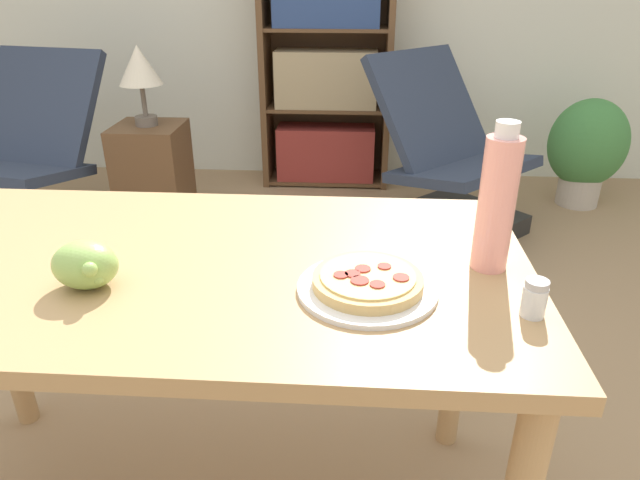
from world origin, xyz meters
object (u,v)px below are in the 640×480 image
Objects in this scene: salt_shaker at (535,298)px; lounge_chair_near at (30,177)px; table_lamp at (140,69)px; lounge_chair_far at (449,177)px; side_table at (154,176)px; potted_plant_floor at (587,149)px; drink_bottle at (497,202)px; grape_bunch at (85,265)px; pizza_on_plate at (368,284)px; bookshelf at (326,75)px.

lounge_chair_near is at bearing 137.00° from salt_shaker.
table_lamp is at bearing 21.82° from lounge_chair_near.
table_lamp is at bearing 137.66° from lounge_chair_far.
potted_plant_floor is (2.35, 0.42, 0.06)m from side_table.
drink_bottle is 4.30× the size of salt_shaker.
potted_plant_floor is (1.00, 2.37, -0.44)m from salt_shaker.
table_lamp is at bearing 106.86° from grape_bunch.
side_table is at bearing 124.90° from salt_shaker.
salt_shaker is 2.04m from lounge_chair_far.
drink_bottle is at bearing -140.16° from lounge_chair_far.
lounge_chair_near is (-1.69, 1.77, -0.46)m from pizza_on_plate.
table_lamp reaches higher than salt_shaker.
pizza_on_plate is at bearing -146.60° from lounge_chair_far.
lounge_chair_far is (0.22, 1.81, -0.58)m from drink_bottle.
pizza_on_plate is at bearing 1.96° from grape_bunch.
pizza_on_plate is 2.02m from lounge_chair_far.
lounge_chair_far is at bearing 1.01° from table_lamp.
lounge_chair_far is 2.51× the size of table_lamp.
grape_bunch is 0.08× the size of bookshelf.
potted_plant_floor is (2.96, 0.54, 0.05)m from lounge_chair_near.
bookshelf reaches higher than table_lamp.
potted_plant_floor is at bearing -17.43° from lounge_chair_far.
drink_bottle is 2.29m from side_table.
pizza_on_plate is 0.28m from salt_shaker.
side_table is (-0.87, -0.73, -0.40)m from bookshelf.
potted_plant_floor is at bearing 10.24° from side_table.
lounge_chair_far is 1.59× the size of potted_plant_floor.
pizza_on_plate is 0.47× the size of side_table.
drink_bottle is 2.61m from lounge_chair_near.
bookshelf is (-0.22, 2.61, -0.08)m from pizza_on_plate.
side_table is (-1.36, 1.95, -0.50)m from salt_shaker.
lounge_chair_far is at bearing 63.62° from grape_bunch.
table_lamp is (0.61, 0.11, 0.52)m from lounge_chair_near.
lounge_chair_near is at bearing 139.17° from drink_bottle.
potted_plant_floor is (1.49, -0.30, -0.33)m from bookshelf.
grape_bunch is at bearing -73.14° from side_table.
salt_shaker is (0.78, -0.04, -0.01)m from grape_bunch.
table_lamp is (-0.58, 1.90, 0.03)m from grape_bunch.
side_table is at bearing 90.00° from table_lamp.
grape_bunch is 2.96m from potted_plant_floor.
lounge_chair_far is 0.69× the size of bookshelf.
table_lamp reaches higher than pizza_on_plate.
salt_shaker is at bearing -76.84° from drink_bottle.
bookshelf is (1.47, 0.84, 0.38)m from lounge_chair_near.
lounge_chair_far is at bearing 83.19° from drink_bottle.
potted_plant_floor is at bearing 67.24° from salt_shaker.
bookshelf is at bearing 168.51° from potted_plant_floor.
table_lamp is 2.44m from potted_plant_floor.
pizza_on_plate is 2.62m from bookshelf.
lounge_chair_far is (2.14, 0.14, 0.00)m from lounge_chair_near.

